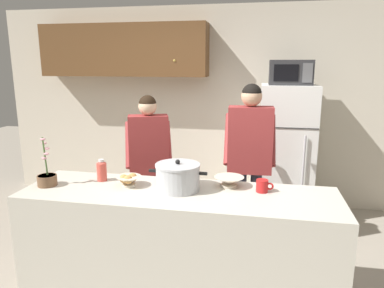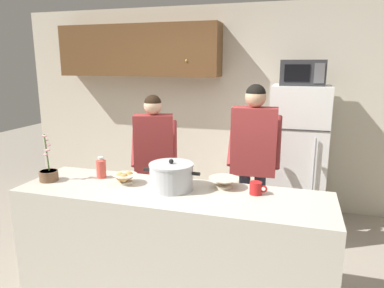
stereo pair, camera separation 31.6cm
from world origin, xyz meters
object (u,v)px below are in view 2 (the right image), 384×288
object	(u,v)px
cooking_pot	(171,176)
bottle_near_edge	(101,168)
microwave	(303,73)
empty_bowl	(224,182)
refrigerator	(297,155)
coffee_mug	(256,188)
person_by_sink	(254,150)
bread_bowl	(125,178)
potted_orchid	(49,173)
person_near_pot	(154,153)

from	to	relation	value
cooking_pot	bottle_near_edge	size ratio (longest dim) A/B	2.49
microwave	empty_bowl	size ratio (longest dim) A/B	2.05
refrigerator	empty_bowl	bearing A→B (deg)	-108.12
coffee_mug	bottle_near_edge	distance (m)	1.31
microwave	bottle_near_edge	xyz separation A→B (m)	(-1.59, -1.68, -0.76)
refrigerator	person_by_sink	bearing A→B (deg)	-114.62
bread_bowl	coffee_mug	bearing A→B (deg)	3.79
coffee_mug	potted_orchid	bearing A→B (deg)	-173.99
person_near_pot	bread_bowl	bearing A→B (deg)	-83.14
person_by_sink	person_near_pot	bearing A→B (deg)	-177.18
cooking_pot	person_by_sink	bearing A→B (deg)	60.52
refrigerator	coffee_mug	world-z (taller)	refrigerator
microwave	person_near_pot	size ratio (longest dim) A/B	0.31
person_by_sink	coffee_mug	xyz separation A→B (m)	(0.13, -0.83, -0.09)
potted_orchid	person_by_sink	bearing A→B (deg)	33.07
person_near_pot	cooking_pot	distance (m)	1.00
bread_bowl	bottle_near_edge	xyz separation A→B (m)	(-0.26, 0.09, 0.04)
person_near_pot	person_by_sink	distance (m)	1.02
refrigerator	bottle_near_edge	distance (m)	2.34
bottle_near_edge	potted_orchid	xyz separation A→B (m)	(-0.37, -0.20, -0.02)
microwave	cooking_pot	xyz separation A→B (m)	(-0.92, -1.78, -0.75)
microwave	bottle_near_edge	world-z (taller)	microwave
person_by_sink	coffee_mug	distance (m)	0.85
coffee_mug	bread_bowl	size ratio (longest dim) A/B	0.65
bottle_near_edge	potted_orchid	distance (m)	0.42
cooking_pot	empty_bowl	bearing A→B (deg)	20.92
cooking_pot	bottle_near_edge	bearing A→B (deg)	172.11
person_by_sink	cooking_pot	world-z (taller)	person_by_sink
microwave	bottle_near_edge	bearing A→B (deg)	-133.29
cooking_pot	bottle_near_edge	xyz separation A→B (m)	(-0.67, 0.09, -0.01)
person_near_pot	bottle_near_edge	distance (m)	0.78
cooking_pot	empty_bowl	xyz separation A→B (m)	(0.38, 0.15, -0.06)
person_near_pot	empty_bowl	distance (m)	1.13
refrigerator	cooking_pot	xyz separation A→B (m)	(-0.92, -1.80, 0.21)
person_near_pot	coffee_mug	bearing A→B (deg)	-34.45
person_by_sink	potted_orchid	size ratio (longest dim) A/B	4.27
refrigerator	cooking_pot	distance (m)	2.03
refrigerator	coffee_mug	xyz separation A→B (m)	(-0.28, -1.73, 0.15)
cooking_pot	coffee_mug	bearing A→B (deg)	6.48
refrigerator	bread_bowl	size ratio (longest dim) A/B	8.04
refrigerator	bread_bowl	distance (m)	2.23
bottle_near_edge	microwave	bearing A→B (deg)	46.71
cooking_pot	potted_orchid	distance (m)	1.05
person_by_sink	bottle_near_edge	xyz separation A→B (m)	(-1.18, -0.81, -0.05)
microwave	person_by_sink	size ratio (longest dim) A/B	0.28
microwave	bottle_near_edge	distance (m)	2.44
microwave	potted_orchid	xyz separation A→B (m)	(-1.96, -1.88, -0.78)
cooking_pot	empty_bowl	world-z (taller)	cooking_pot
coffee_mug	microwave	bearing A→B (deg)	80.59
person_by_sink	potted_orchid	bearing A→B (deg)	-146.93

